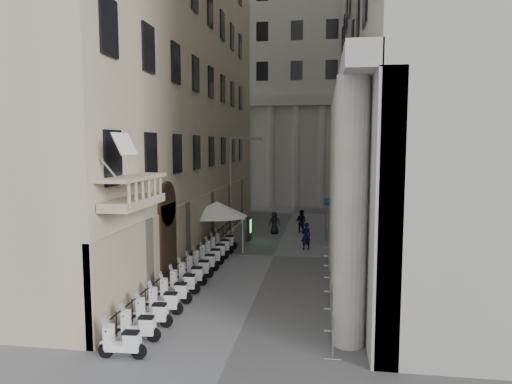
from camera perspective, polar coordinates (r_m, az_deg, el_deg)
left_building at (r=35.88m, az=-9.99°, el=21.21°), size 5.00×36.00×34.00m
far_building at (r=59.47m, az=5.36°, el=13.20°), size 22.00×10.00×30.00m
iron_fence at (r=30.82m, az=-6.06°, el=-8.19°), size 0.30×28.00×1.40m
blue_awning at (r=37.69m, az=9.68°, el=-5.61°), size 1.60×3.00×3.00m
flag at (r=19.04m, az=-15.41°, el=-17.56°), size 1.00×1.40×8.20m
scooter_0 at (r=17.78m, az=-16.26°, el=-19.35°), size 1.43×0.63×1.50m
scooter_1 at (r=18.96m, az=-14.40°, el=-17.64°), size 1.43×0.63×1.50m
scooter_2 at (r=20.17m, az=-12.78°, el=-16.12°), size 1.43×0.63×1.50m
scooter_3 at (r=21.40m, az=-11.37°, el=-14.76°), size 1.43×0.63×1.50m
scooter_4 at (r=22.65m, az=-10.13°, el=-13.54°), size 1.43×0.63×1.50m
scooter_5 at (r=23.92m, az=-9.03°, el=-12.45°), size 1.43×0.63×1.50m
scooter_6 at (r=25.21m, az=-8.05°, el=-11.46°), size 1.43×0.63×1.50m
scooter_7 at (r=26.51m, az=-7.17°, el=-10.57°), size 1.43×0.63×1.50m
scooter_8 at (r=27.82m, az=-6.38°, el=-9.76°), size 1.43×0.63×1.50m
scooter_9 at (r=29.14m, az=-5.66°, el=-9.02°), size 1.43×0.63×1.50m
scooter_10 at (r=30.47m, az=-5.01°, el=-8.34°), size 1.43×0.63×1.50m
scooter_11 at (r=31.81m, az=-4.42°, el=-7.72°), size 1.43×0.63×1.50m
scooter_12 at (r=33.15m, az=-3.87°, el=-7.15°), size 1.43×0.63×1.50m
barrier_0 at (r=18.34m, az=9.48°, el=-18.38°), size 0.60×2.40×1.10m
barrier_1 at (r=20.64m, az=9.35°, el=-15.52°), size 0.60×2.40×1.10m
barrier_2 at (r=22.98m, az=9.25°, el=-13.23°), size 0.60×2.40×1.10m
barrier_3 at (r=25.36m, az=9.17°, el=-11.37°), size 0.60×2.40×1.10m
barrier_4 at (r=27.75m, az=9.10°, el=-9.84°), size 0.60×2.40×1.10m
barrier_5 at (r=30.17m, az=9.05°, el=-8.54°), size 0.60×2.40×1.10m
barrier_6 at (r=32.59m, az=9.00°, el=-7.44°), size 0.60×2.40×1.10m
security_tent at (r=31.97m, az=-3.78°, el=-2.32°), size 4.30×4.30×3.49m
street_lamp at (r=36.11m, az=-2.72°, el=1.63°), size 2.59×0.74×8.04m
info_kiosk at (r=36.01m, az=-0.89°, el=-4.58°), size 0.30×0.87×1.82m
pedestrian_a at (r=32.92m, az=6.25°, el=-5.50°), size 0.85×0.72×1.98m
pedestrian_b at (r=39.10m, az=5.67°, el=-3.66°), size 1.17×1.06×1.98m
pedestrian_c at (r=38.59m, az=2.32°, el=-3.84°), size 1.02×0.78×1.87m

